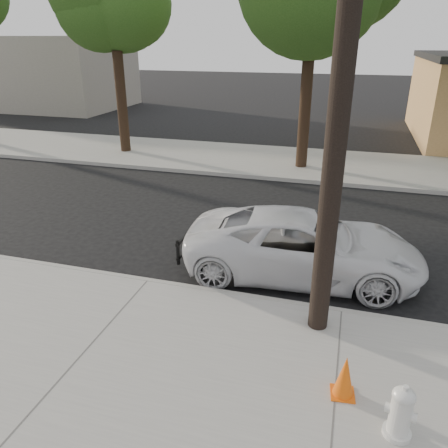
% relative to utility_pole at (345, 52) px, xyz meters
% --- Properties ---
extents(ground, '(120.00, 120.00, 0.00)m').
position_rel_utility_pole_xyz_m(ground, '(-3.60, 2.70, -4.70)').
color(ground, black).
rests_on(ground, ground).
extents(near_sidewalk, '(90.00, 4.40, 0.15)m').
position_rel_utility_pole_xyz_m(near_sidewalk, '(-3.60, -1.60, -4.62)').
color(near_sidewalk, gray).
rests_on(near_sidewalk, ground).
extents(far_sidewalk, '(90.00, 5.00, 0.15)m').
position_rel_utility_pole_xyz_m(far_sidewalk, '(-3.60, 11.20, -4.62)').
color(far_sidewalk, gray).
rests_on(far_sidewalk, ground).
extents(curb_near, '(90.00, 0.12, 0.16)m').
position_rel_utility_pole_xyz_m(curb_near, '(-3.60, 0.60, -4.62)').
color(curb_near, '#9E9B93').
rests_on(curb_near, ground).
extents(building_far, '(14.00, 8.00, 5.00)m').
position_rel_utility_pole_xyz_m(building_far, '(-23.60, 22.70, -2.20)').
color(building_far, gray).
rests_on(building_far, ground).
extents(utility_pole, '(1.40, 0.34, 9.00)m').
position_rel_utility_pole_xyz_m(utility_pole, '(0.00, 0.00, 0.00)').
color(utility_pole, black).
rests_on(utility_pole, near_sidewalk).
extents(tree_b, '(4.34, 4.20, 8.45)m').
position_rel_utility_pole_xyz_m(tree_b, '(-9.41, 10.76, 1.45)').
color(tree_b, black).
rests_on(tree_b, far_sidewalk).
extents(police_cruiser, '(5.28, 2.74, 1.42)m').
position_rel_utility_pole_xyz_m(police_cruiser, '(-0.52, 2.06, -3.99)').
color(police_cruiser, silver).
rests_on(police_cruiser, ground).
extents(fire_hydrant, '(0.41, 0.36, 0.75)m').
position_rel_utility_pole_xyz_m(fire_hydrant, '(1.20, -2.10, -4.19)').
color(fire_hydrant, silver).
rests_on(fire_hydrant, near_sidewalk).
extents(traffic_cone, '(0.38, 0.38, 0.66)m').
position_rel_utility_pole_xyz_m(traffic_cone, '(0.50, -1.58, -4.23)').
color(traffic_cone, '#E7590C').
rests_on(traffic_cone, near_sidewalk).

